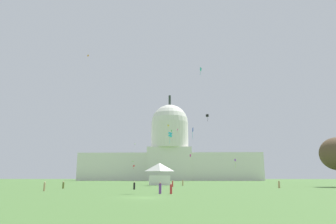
% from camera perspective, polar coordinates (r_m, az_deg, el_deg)
% --- Properties ---
extents(ground_plane, '(800.00, 800.00, 0.00)m').
position_cam_1_polar(ground_plane, '(37.17, -4.80, -15.85)').
color(ground_plane, '#4C7538').
extents(capitol_building, '(131.84, 27.67, 64.18)m').
position_cam_1_polar(capitol_building, '(225.25, 0.34, -7.81)').
color(capitol_building, silver).
rests_on(capitol_building, ground_plane).
extents(event_tent, '(7.12, 5.15, 6.72)m').
position_cam_1_polar(event_tent, '(94.80, -1.62, -11.62)').
color(event_tent, white).
rests_on(event_tent, ground_plane).
extents(person_olive_front_right, '(0.58, 0.58, 1.51)m').
position_cam_1_polar(person_olive_front_right, '(69.81, -19.22, -12.97)').
color(person_olive_front_right, olive).
rests_on(person_olive_front_right, ground_plane).
extents(person_red_mid_left, '(0.40, 0.40, 1.58)m').
position_cam_1_polar(person_red_mid_left, '(79.28, 0.87, -13.44)').
color(person_red_mid_left, red).
rests_on(person_red_mid_left, ground_plane).
extents(person_purple_back_center, '(0.44, 0.44, 1.67)m').
position_cam_1_polar(person_purple_back_center, '(45.20, -1.50, -14.27)').
color(person_purple_back_center, '#703D93').
rests_on(person_purple_back_center, ground_plane).
extents(person_tan_near_tent, '(0.46, 0.46, 1.61)m').
position_cam_1_polar(person_tan_near_tent, '(58.19, -22.36, -12.94)').
color(person_tan_near_tent, tan).
rests_on(person_tan_near_tent, ground_plane).
extents(person_tan_front_center, '(0.62, 0.62, 1.66)m').
position_cam_1_polar(person_tan_front_center, '(73.46, 20.29, -12.78)').
color(person_tan_front_center, tan).
rests_on(person_tan_front_center, ground_plane).
extents(person_tan_edge_west, '(0.46, 0.46, 1.68)m').
position_cam_1_polar(person_tan_edge_west, '(89.92, 2.81, -13.26)').
color(person_tan_edge_west, tan).
rests_on(person_tan_edge_west, ground_plane).
extents(person_black_near_tree_east, '(0.43, 0.43, 1.54)m').
position_cam_1_polar(person_black_near_tree_east, '(61.44, -6.41, -13.73)').
color(person_black_near_tree_east, black).
rests_on(person_black_near_tree_east, ground_plane).
extents(person_red_back_right, '(0.44, 0.44, 1.51)m').
position_cam_1_polar(person_red_back_right, '(44.92, 0.57, -14.37)').
color(person_red_back_right, red).
rests_on(person_red_back_right, ground_plane).
extents(kite_magenta_low, '(0.56, 0.48, 1.07)m').
position_cam_1_polar(kite_magenta_low, '(128.05, 4.26, -8.20)').
color(kite_magenta_low, '#D1339E').
extents(kite_orange_high, '(0.55, 0.69, 0.90)m').
position_cam_1_polar(kite_orange_high, '(140.45, -14.91, 10.27)').
color(kite_orange_high, orange).
extents(kite_white_mid, '(1.01, 1.00, 2.71)m').
position_cam_1_polar(kite_white_mid, '(207.85, -6.28, -6.03)').
color(kite_white_mid, white).
extents(kite_lime_low, '(1.31, 0.62, 0.16)m').
position_cam_1_polar(kite_lime_low, '(164.64, -6.64, -9.35)').
color(kite_lime_low, '#8CD133').
extents(kite_violet_low, '(0.67, 0.71, 4.72)m').
position_cam_1_polar(kite_violet_low, '(160.91, 12.61, -9.09)').
color(kite_violet_low, purple).
extents(kite_yellow_mid, '(0.89, 0.87, 2.39)m').
position_cam_1_polar(kite_yellow_mid, '(186.75, 0.04, -2.56)').
color(kite_yellow_mid, yellow).
extents(kite_blue_low, '(0.36, 1.02, 3.77)m').
position_cam_1_polar(kite_blue_low, '(99.22, 4.72, -3.49)').
color(kite_blue_low, blue).
extents(kite_cyan_low, '(1.30, 1.23, 3.46)m').
position_cam_1_polar(kite_cyan_low, '(86.88, 0.42, -4.31)').
color(kite_cyan_low, '#33BCDB').
extents(kite_black_mid, '(1.01, 1.00, 2.28)m').
position_cam_1_polar(kite_black_mid, '(96.17, 7.44, -0.68)').
color(kite_black_mid, black).
extents(kite_pink_mid, '(0.76, 0.52, 2.72)m').
position_cam_1_polar(kite_pink_mid, '(196.04, 1.83, -3.43)').
color(kite_pink_mid, pink).
extents(kite_green_mid, '(0.59, 0.76, 3.98)m').
position_cam_1_polar(kite_green_mid, '(194.10, 0.70, -3.70)').
color(kite_green_mid, green).
extents(kite_red_low, '(1.08, 1.08, 2.58)m').
position_cam_1_polar(kite_red_low, '(189.08, -6.49, -10.11)').
color(kite_red_low, red).
extents(kite_turquoise_mid, '(0.63, 1.03, 2.25)m').
position_cam_1_polar(kite_turquoise_mid, '(89.66, 6.21, 8.00)').
color(kite_turquoise_mid, teal).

